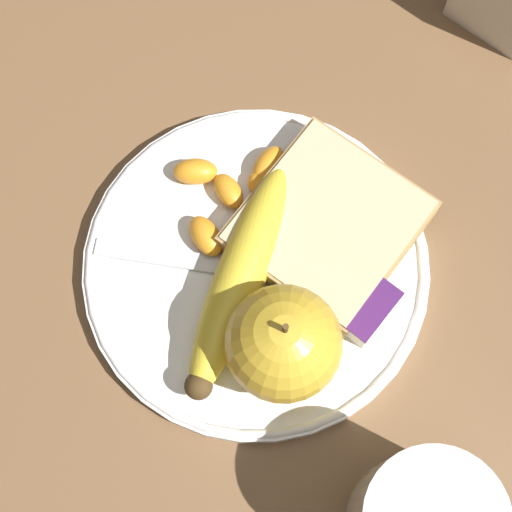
{
  "coord_description": "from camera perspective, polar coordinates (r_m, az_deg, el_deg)",
  "views": [
    {
      "loc": [
        0.13,
        0.11,
        0.56
      ],
      "look_at": [
        0.0,
        0.0,
        0.03
      ],
      "focal_mm": 60.0,
      "sensor_mm": 36.0,
      "label": 1
    }
  ],
  "objects": [
    {
      "name": "orange_segment_1",
      "position": [
        0.59,
        -1.85,
        4.35
      ],
      "size": [
        0.03,
        0.03,
        0.02
      ],
      "color": "orange",
      "rests_on": "plate"
    },
    {
      "name": "apple",
      "position": [
        0.52,
        1.83,
        -5.87
      ],
      "size": [
        0.07,
        0.07,
        0.08
      ],
      "color": "gold",
      "rests_on": "plate"
    },
    {
      "name": "orange_segment_4",
      "position": [
        0.59,
        -4.07,
        5.64
      ],
      "size": [
        0.03,
        0.04,
        0.02
      ],
      "color": "orange",
      "rests_on": "plate"
    },
    {
      "name": "banana",
      "position": [
        0.56,
        -1.1,
        -1.54
      ],
      "size": [
        0.17,
        0.08,
        0.03
      ],
      "color": "yellow",
      "rests_on": "plate"
    },
    {
      "name": "ground_plane",
      "position": [
        0.59,
        0.0,
        -0.97
      ],
      "size": [
        3.0,
        3.0,
        0.0
      ],
      "primitive_type": "plane",
      "color": "brown"
    },
    {
      "name": "plate",
      "position": [
        0.58,
        0.0,
        -0.74
      ],
      "size": [
        0.24,
        0.24,
        0.01
      ],
      "color": "white",
      "rests_on": "ground_plane"
    },
    {
      "name": "orange_segment_3",
      "position": [
        0.59,
        0.83,
        6.11
      ],
      "size": [
        0.03,
        0.02,
        0.02
      ],
      "color": "orange",
      "rests_on": "plate"
    },
    {
      "name": "orange_segment_0",
      "position": [
        0.59,
        0.38,
        4.54
      ],
      "size": [
        0.02,
        0.03,
        0.01
      ],
      "color": "orange",
      "rests_on": "plate"
    },
    {
      "name": "fork",
      "position": [
        0.57,
        -0.76,
        -0.9
      ],
      "size": [
        0.1,
        0.16,
        0.0
      ],
      "rotation": [
        0.0,
        0.0,
        8.37
      ],
      "color": "silver",
      "rests_on": "plate"
    },
    {
      "name": "bread_slice",
      "position": [
        0.58,
        4.83,
        2.08
      ],
      "size": [
        0.11,
        0.11,
        0.02
      ],
      "color": "#AB8751",
      "rests_on": "plate"
    },
    {
      "name": "orange_segment_2",
      "position": [
        0.57,
        -3.37,
        1.33
      ],
      "size": [
        0.03,
        0.04,
        0.02
      ],
      "color": "orange",
      "rests_on": "plate"
    },
    {
      "name": "jam_packet",
      "position": [
        0.56,
        7.07,
        -3.32
      ],
      "size": [
        0.04,
        0.03,
        0.02
      ],
      "color": "white",
      "rests_on": "plate"
    }
  ]
}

